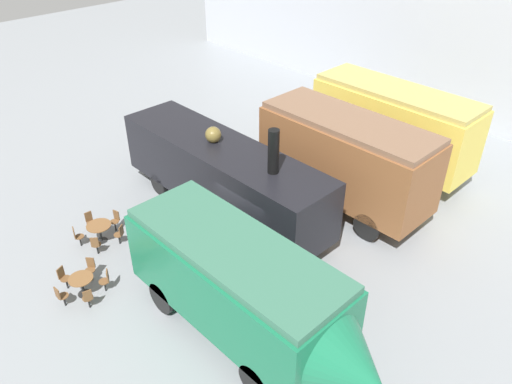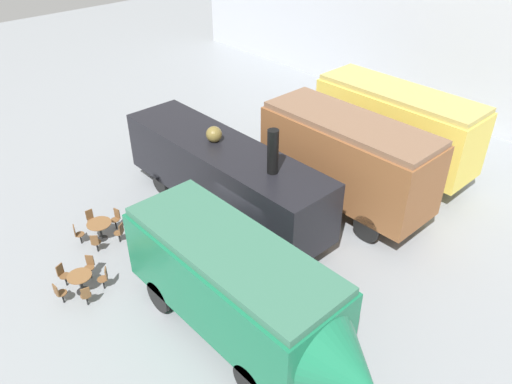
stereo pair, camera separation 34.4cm
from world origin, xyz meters
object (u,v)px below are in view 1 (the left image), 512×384
at_px(cafe_table_near, 81,282).
at_px(cafe_table_mid, 99,228).
at_px(passenger_coach_wooden, 346,156).
at_px(steam_locomotive, 223,173).
at_px(streamlined_locomotive, 249,290).
at_px(cafe_chair_0, 106,279).
at_px(passenger_coach_vintage, 393,122).
at_px(visitor_person, 136,238).

height_order(cafe_table_near, cafe_table_mid, cafe_table_mid).
height_order(passenger_coach_wooden, cafe_table_near, passenger_coach_wooden).
xyz_separation_m(passenger_coach_wooden, cafe_table_near, (-2.69, -10.67, -1.78)).
relative_size(steam_locomotive, cafe_table_mid, 10.76).
distance_m(streamlined_locomotive, cafe_chair_0, 5.51).
bearing_deg(passenger_coach_vintage, cafe_table_mid, -108.96).
bearing_deg(passenger_coach_vintage, cafe_table_near, -98.63).
relative_size(steam_locomotive, visitor_person, 6.29).
bearing_deg(cafe_chair_0, passenger_coach_vintage, -155.76).
xyz_separation_m(passenger_coach_vintage, steam_locomotive, (-2.61, -8.15, -0.46)).
distance_m(passenger_coach_vintage, cafe_table_near, 15.09).
distance_m(passenger_coach_wooden, streamlined_locomotive, 8.31).
bearing_deg(visitor_person, streamlined_locomotive, 3.58).
height_order(steam_locomotive, cafe_chair_0, steam_locomotive).
xyz_separation_m(cafe_table_mid, visitor_person, (1.82, 0.52, 0.26)).
relative_size(passenger_coach_wooden, cafe_table_near, 8.87).
bearing_deg(passenger_coach_vintage, cafe_chair_0, -97.40).
bearing_deg(passenger_coach_wooden, cafe_table_mid, -119.11).
bearing_deg(streamlined_locomotive, cafe_table_near, -152.24).
height_order(passenger_coach_vintage, streamlined_locomotive, passenger_coach_vintage).
height_order(passenger_coach_vintage, cafe_table_mid, passenger_coach_vintage).
relative_size(streamlined_locomotive, cafe_table_near, 10.76).
height_order(steam_locomotive, visitor_person, steam_locomotive).
bearing_deg(passenger_coach_wooden, cafe_table_near, -104.17).
bearing_deg(streamlined_locomotive, cafe_table_mid, -173.29).
distance_m(passenger_coach_vintage, passenger_coach_wooden, 4.17).
bearing_deg(cafe_table_mid, streamlined_locomotive, 6.71).
bearing_deg(passenger_coach_wooden, passenger_coach_vintage, 96.11).
distance_m(steam_locomotive, cafe_table_near, 6.81).
distance_m(steam_locomotive, streamlined_locomotive, 6.85).
bearing_deg(steam_locomotive, streamlined_locomotive, -34.59).
distance_m(passenger_coach_wooden, cafe_table_mid, 10.18).
bearing_deg(cafe_chair_0, streamlined_locomotive, 145.07).
bearing_deg(cafe_table_mid, cafe_table_near, -40.99).
bearing_deg(cafe_table_mid, visitor_person, 16.11).
xyz_separation_m(passenger_coach_wooden, steam_locomotive, (-3.05, -4.00, -0.46)).
bearing_deg(visitor_person, passenger_coach_vintage, 78.06).
bearing_deg(cafe_table_near, streamlined_locomotive, 27.76).
distance_m(passenger_coach_vintage, steam_locomotive, 8.57).
bearing_deg(passenger_coach_vintage, steam_locomotive, -107.73).
xyz_separation_m(passenger_coach_wooden, cafe_chair_0, (-2.28, -10.00, -1.83)).
relative_size(passenger_coach_wooden, streamlined_locomotive, 0.82).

